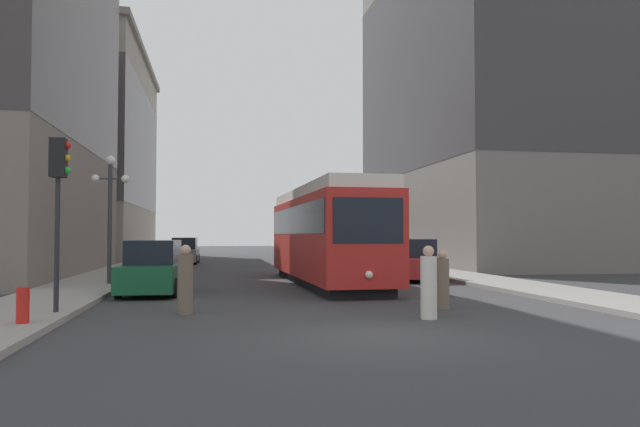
{
  "coord_description": "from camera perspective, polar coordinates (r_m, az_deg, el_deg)",
  "views": [
    {
      "loc": [
        -3.26,
        -11.5,
        2.0
      ],
      "look_at": [
        0.36,
        9.04,
        2.75
      ],
      "focal_mm": 33.73,
      "sensor_mm": 36.0,
      "label": 1
    }
  ],
  "objects": [
    {
      "name": "ground_plane",
      "position": [
        12.12,
        5.88,
        -11.53
      ],
      "size": [
        200.0,
        200.0,
        0.0
      ],
      "primitive_type": "plane",
      "color": "#38383A"
    },
    {
      "name": "sidewalk_left",
      "position": [
        51.76,
        -15.33,
        -4.12
      ],
      "size": [
        2.91,
        120.0,
        0.15
      ],
      "primitive_type": "cube",
      "color": "gray",
      "rests_on": "ground"
    },
    {
      "name": "sidewalk_right",
      "position": [
        52.77,
        2.41,
        -4.15
      ],
      "size": [
        2.91,
        120.0,
        0.15
      ],
      "primitive_type": "cube",
      "color": "gray",
      "rests_on": "ground"
    },
    {
      "name": "streetcar",
      "position": [
        24.52,
        0.46,
        -1.82
      ],
      "size": [
        2.92,
        13.13,
        3.89
      ],
      "rotation": [
        0.0,
        0.0,
        0.02
      ],
      "color": "black",
      "rests_on": "ground"
    },
    {
      "name": "transit_bus",
      "position": [
        39.11,
        0.94,
        -2.14
      ],
      "size": [
        2.87,
        12.2,
        3.45
      ],
      "rotation": [
        0.0,
        0.0,
        0.02
      ],
      "color": "black",
      "rests_on": "ground"
    },
    {
      "name": "parked_car_left_near",
      "position": [
        43.19,
        -12.71,
        -3.54
      ],
      "size": [
        1.98,
        4.71,
        1.82
      ],
      "rotation": [
        0.0,
        0.0,
        -0.03
      ],
      "color": "black",
      "rests_on": "ground"
    },
    {
      "name": "parked_car_left_mid",
      "position": [
        21.19,
        -15.55,
        -5.11
      ],
      "size": [
        2.06,
        4.5,
        1.82
      ],
      "rotation": [
        0.0,
        0.0,
        -0.05
      ],
      "color": "black",
      "rests_on": "ground"
    },
    {
      "name": "parked_car_right_far",
      "position": [
        27.17,
        8.42,
        -4.47
      ],
      "size": [
        1.93,
        4.83,
        1.82
      ],
      "rotation": [
        0.0,
        0.0,
        3.15
      ],
      "color": "black",
      "rests_on": "ground"
    },
    {
      "name": "pedestrian_crossing_near",
      "position": [
        16.73,
        11.56,
        -6.33
      ],
      "size": [
        0.36,
        0.36,
        1.59
      ],
      "rotation": [
        0.0,
        0.0,
        3.42
      ],
      "color": "#6B5B4C",
      "rests_on": "ground"
    },
    {
      "name": "pedestrian_crossing_far",
      "position": [
        14.62,
        10.27,
        -6.67
      ],
      "size": [
        0.39,
        0.39,
        1.75
      ],
      "rotation": [
        0.0,
        0.0,
        2.89
      ],
      "color": "beige",
      "rests_on": "ground"
    },
    {
      "name": "pedestrian_on_sidewalk",
      "position": [
        15.68,
        -12.66,
        -6.33
      ],
      "size": [
        0.39,
        0.39,
        1.75
      ],
      "rotation": [
        0.0,
        0.0,
        3.86
      ],
      "color": "#6B5B4C",
      "rests_on": "ground"
    },
    {
      "name": "traffic_light_near_left",
      "position": [
        15.86,
        -23.54,
        3.12
      ],
      "size": [
        0.47,
        0.36,
        4.19
      ],
      "color": "#232328",
      "rests_on": "sidewalk_left"
    },
    {
      "name": "lamp_post_left_near",
      "position": [
        24.31,
        -19.29,
        1.37
      ],
      "size": [
        1.41,
        0.36,
        4.89
      ],
      "color": "#333338",
      "rests_on": "sidewalk_left"
    },
    {
      "name": "fire_hydrant",
      "position": [
        14.16,
        -26.36,
        -7.81
      ],
      "size": [
        0.26,
        0.26,
        0.75
      ],
      "primitive_type": "cylinder",
      "color": "red",
      "rests_on": "sidewalk_left"
    },
    {
      "name": "building_left_midblock",
      "position": [
        57.0,
        -23.25,
        5.4
      ],
      "size": [
        14.23,
        23.7,
        18.0
      ],
      "color": "#A89E8E",
      "rests_on": "ground"
    },
    {
      "name": "building_right_corner",
      "position": [
        45.44,
        16.71,
        12.18
      ],
      "size": [
        14.86,
        23.45,
        25.45
      ],
      "color": "slate",
      "rests_on": "ground"
    }
  ]
}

